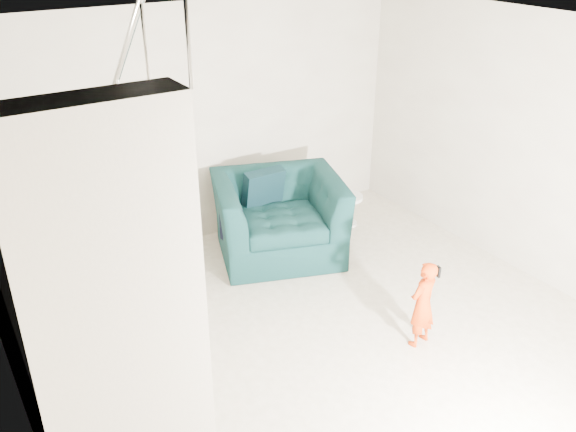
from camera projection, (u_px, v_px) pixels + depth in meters
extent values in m
plane|color=tan|center=(348.00, 359.00, 5.31)|extent=(5.50, 5.50, 0.00)
plane|color=silver|center=(365.00, 42.00, 4.11)|extent=(5.50, 5.50, 0.00)
plane|color=#A19383|center=(202.00, 127.00, 6.79)|extent=(5.00, 0.00, 5.00)
plane|color=#A19383|center=(12.00, 326.00, 3.50)|extent=(0.00, 5.50, 5.50)
plane|color=#A19383|center=(558.00, 158.00, 5.91)|extent=(0.00, 5.50, 5.50)
imported|color=black|center=(279.00, 217.00, 6.79)|extent=(1.70, 1.60, 0.89)
imported|color=#A71E05|center=(423.00, 304.00, 5.33)|extent=(0.33, 0.25, 0.83)
cylinder|color=silver|center=(347.00, 197.00, 7.46)|extent=(0.39, 0.39, 0.04)
cylinder|color=silver|center=(346.00, 211.00, 7.55)|extent=(0.06, 0.06, 0.35)
cylinder|color=silver|center=(346.00, 223.00, 7.62)|extent=(0.27, 0.27, 0.03)
cube|color=#ADA089|center=(44.00, 289.00, 6.06)|extent=(1.00, 0.30, 0.27)
cube|color=#ADA089|center=(49.00, 291.00, 5.77)|extent=(1.00, 0.30, 0.54)
cube|color=#ADA089|center=(54.00, 294.00, 5.48)|extent=(1.00, 0.30, 0.81)
cube|color=#ADA089|center=(60.00, 298.00, 5.20)|extent=(1.00, 0.30, 1.08)
cube|color=#ADA089|center=(67.00, 301.00, 4.91)|extent=(1.00, 0.30, 1.35)
cube|color=#ADA089|center=(75.00, 305.00, 4.62)|extent=(1.00, 0.30, 1.62)
cube|color=#ADA089|center=(83.00, 310.00, 4.34)|extent=(1.00, 0.30, 1.89)
cube|color=#ADA089|center=(93.00, 315.00, 4.05)|extent=(1.00, 0.30, 2.16)
cube|color=#ADA089|center=(104.00, 321.00, 3.77)|extent=(1.00, 0.30, 2.43)
cube|color=#ADA089|center=(117.00, 329.00, 3.48)|extent=(1.00, 0.30, 2.70)
cylinder|color=silver|center=(108.00, 106.00, 4.34)|extent=(0.04, 3.03, 2.73)
cylinder|color=silver|center=(85.00, 238.00, 6.25)|extent=(0.04, 0.04, 1.00)
cube|color=black|center=(263.00, 188.00, 6.90)|extent=(0.47, 0.23, 0.47)
cube|color=black|center=(231.00, 225.00, 6.37)|extent=(0.05, 0.46, 0.51)
cube|color=black|center=(438.00, 272.00, 5.23)|extent=(0.03, 0.05, 0.10)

